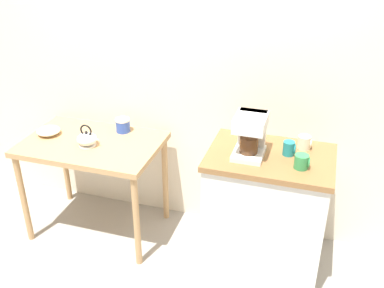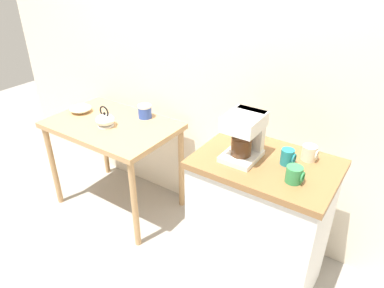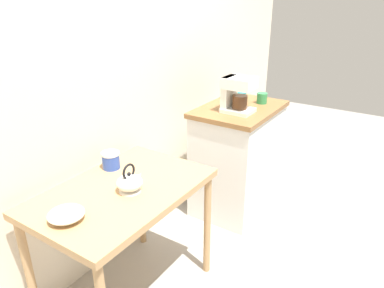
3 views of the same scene
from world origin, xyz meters
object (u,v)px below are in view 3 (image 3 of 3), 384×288
(canister_enamel, at_px, (111,160))
(mug_small_cream, at_px, (234,94))
(coffee_maker, at_px, (236,93))
(mug_dark_teal, at_px, (242,98))
(bowl_stoneware, at_px, (66,214))
(teakettle, at_px, (130,183))
(mug_tall_green, at_px, (262,98))

(canister_enamel, bearing_deg, mug_small_cream, -6.19)
(coffee_maker, bearing_deg, canister_enamel, 162.51)
(coffee_maker, xyz_separation_m, mug_dark_teal, (0.23, 0.06, -0.10))
(canister_enamel, bearing_deg, bowl_stoneware, -157.25)
(teakettle, xyz_separation_m, mug_dark_teal, (1.35, 0.03, 0.13))
(teakettle, height_order, mug_tall_green, mug_tall_green)
(bowl_stoneware, height_order, mug_small_cream, mug_small_cream)
(canister_enamel, height_order, coffee_maker, coffee_maker)
(teakettle, height_order, canister_enamel, teakettle)
(bowl_stoneware, relative_size, mug_tall_green, 1.91)
(canister_enamel, height_order, mug_tall_green, mug_tall_green)
(bowl_stoneware, distance_m, canister_enamel, 0.53)
(teakettle, bearing_deg, coffee_maker, -1.80)
(bowl_stoneware, xyz_separation_m, canister_enamel, (0.49, 0.21, 0.02))
(mug_dark_teal, distance_m, mug_small_cream, 0.14)
(bowl_stoneware, height_order, mug_tall_green, mug_tall_green)
(mug_tall_green, bearing_deg, teakettle, 175.56)
(bowl_stoneware, height_order, mug_dark_teal, mug_dark_teal)
(bowl_stoneware, xyz_separation_m, mug_dark_teal, (1.70, -0.04, 0.15))
(canister_enamel, height_order, mug_dark_teal, mug_dark_teal)
(mug_dark_teal, relative_size, mug_tall_green, 0.99)
(bowl_stoneware, bearing_deg, coffee_maker, -4.04)
(coffee_maker, bearing_deg, mug_small_cream, 28.91)
(coffee_maker, bearing_deg, mug_tall_green, -13.66)
(mug_dark_teal, distance_m, mug_tall_green, 0.16)
(teakettle, relative_size, canister_enamel, 1.58)
(teakettle, distance_m, coffee_maker, 1.15)
(mug_dark_teal, bearing_deg, bowl_stoneware, 178.53)
(mug_small_cream, bearing_deg, canister_enamel, 173.81)
(bowl_stoneware, xyz_separation_m, coffee_maker, (1.48, -0.10, 0.25))
(bowl_stoneware, bearing_deg, mug_tall_green, -5.75)
(bowl_stoneware, xyz_separation_m, mug_tall_green, (1.79, -0.18, 0.15))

